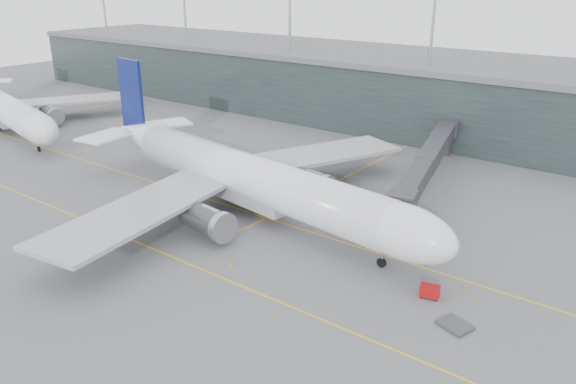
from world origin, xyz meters
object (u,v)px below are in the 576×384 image
Objects in this scene: main_aircraft at (250,178)px; second_aircraft at (3,108)px; jet_bridge at (443,154)px; gse_cart at (430,291)px.

main_aircraft is 1.08× the size of second_aircraft.
jet_bridge is at bearing 66.22° from main_aircraft.
main_aircraft is at bearing -135.70° from jet_bridge.
second_aircraft reaches higher than gse_cart.
main_aircraft is 29.52× the size of gse_cart.
jet_bridge is at bearing 28.31° from second_aircraft.
jet_bridge reaches higher than gse_cart.
gse_cart is (30.12, -5.88, -4.51)m from main_aircraft.
jet_bridge is 19.42× the size of gse_cart.
gse_cart is (13.14, -33.74, -4.32)m from jet_bridge.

